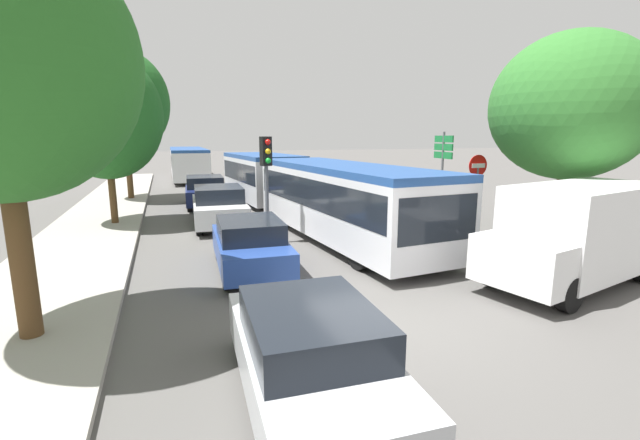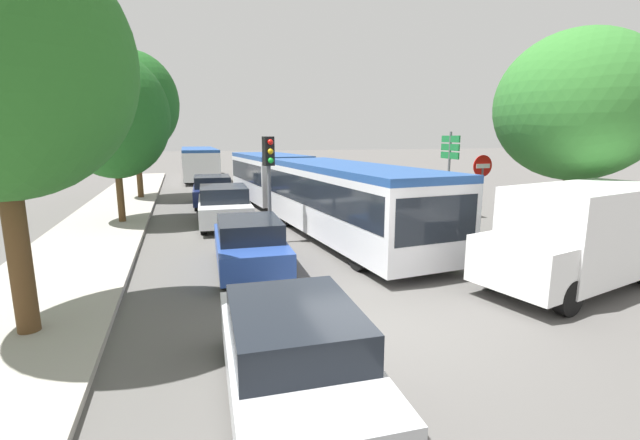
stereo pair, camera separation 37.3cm
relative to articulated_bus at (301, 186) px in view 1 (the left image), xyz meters
The scene contains 15 objects.
ground_plane 10.26m from the articulated_bus, 98.60° to the right, with size 200.00×200.00×0.00m, color #565451.
kerb_strip_left 9.26m from the articulated_bus, 147.89° to the left, with size 3.20×39.82×0.14m, color #9E998E.
articulated_bus is the anchor object (origin of this frame).
city_bus_rear 20.06m from the articulated_bus, 99.55° to the left, with size 2.70×11.58×2.49m.
queued_car_silver 12.26m from the articulated_bus, 106.99° to the right, with size 1.85×3.97×1.35m.
queued_car_blue 6.75m from the articulated_bus, 118.76° to the right, with size 1.85×3.98×1.35m.
queued_car_white 3.35m from the articulated_bus, behind, with size 2.10×4.51×1.54m.
queued_car_navy 6.20m from the articulated_bus, 122.83° to the left, with size 2.05×4.40×1.50m.
white_van 10.15m from the articulated_bus, 68.16° to the right, with size 5.31×3.00×2.31m.
traffic_light 4.05m from the articulated_bus, 123.40° to the right, with size 0.37×0.39×3.40m.
no_entry_sign 6.75m from the articulated_bus, 48.69° to the right, with size 0.70×0.08×2.82m.
direction_sign_post 6.20m from the articulated_bus, ahead, with size 0.17×1.40×3.60m.
tree_left_mid 7.71m from the articulated_bus, 168.54° to the left, with size 4.08×4.08×6.49m.
tree_left_far 11.64m from the articulated_bus, 128.97° to the left, with size 4.63×4.63×7.81m.
tree_right_near 9.59m from the articulated_bus, 48.66° to the right, with size 4.51×4.51×6.35m.
Camera 1 is at (-3.63, -6.39, 3.40)m, focal length 24.00 mm.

